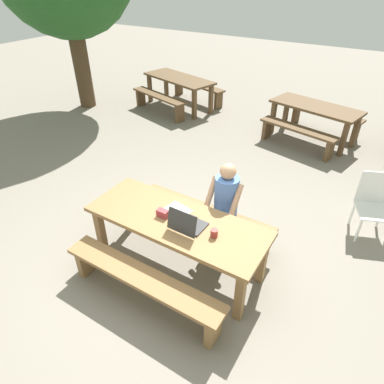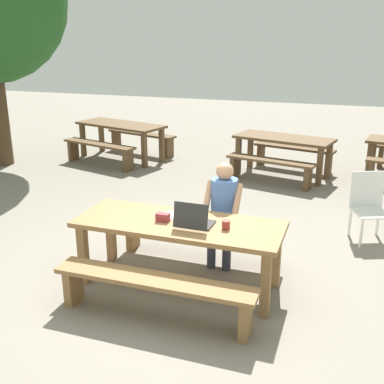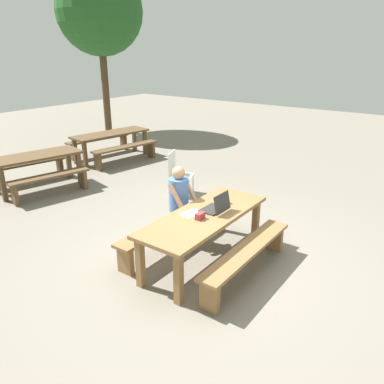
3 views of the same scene
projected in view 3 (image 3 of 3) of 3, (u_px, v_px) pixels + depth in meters
name	position (u px, v px, depth m)	size (l,w,h in m)	color
ground_plane	(204.00, 261.00, 5.42)	(30.00, 30.00, 0.00)	gray
picnic_table_front	(204.00, 221.00, 5.20)	(2.14, 0.81, 0.73)	olive
bench_near	(247.00, 255.00, 4.93)	(1.95, 0.30, 0.43)	olive
bench_far	(167.00, 228.00, 5.67)	(1.95, 0.30, 0.43)	olive
laptop	(216.00, 207.00, 5.24)	(0.36, 0.32, 0.27)	#2D2D2D
small_pouch	(200.00, 216.00, 5.00)	(0.14, 0.08, 0.09)	#993338
paper_sheet	(191.00, 213.00, 5.19)	(0.33, 0.26, 0.00)	white
coffee_mug	(226.00, 200.00, 5.51)	(0.08, 0.08, 0.09)	#99332D
person_seated	(181.00, 199.00, 5.74)	(0.41, 0.41, 1.21)	#333847
plastic_chair	(178.00, 172.00, 7.76)	(0.57, 0.57, 0.88)	white
picnic_table_mid	(37.00, 160.00, 7.99)	(1.92, 1.13, 0.75)	brown
bench_mid_south	(50.00, 180.00, 7.66)	(1.64, 0.65, 0.45)	brown
bench_mid_north	(29.00, 167.00, 8.52)	(1.64, 0.65, 0.45)	brown
picnic_table_distant	(111.00, 137.00, 10.16)	(2.18, 1.02, 0.72)	brown
bench_distant_south	(126.00, 150.00, 9.82)	(1.91, 0.60, 0.48)	brown
bench_distant_north	(99.00, 142.00, 10.69)	(1.91, 0.60, 0.48)	brown
tree_left	(99.00, 12.00, 12.48)	(2.86, 2.86, 5.41)	#4C3823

